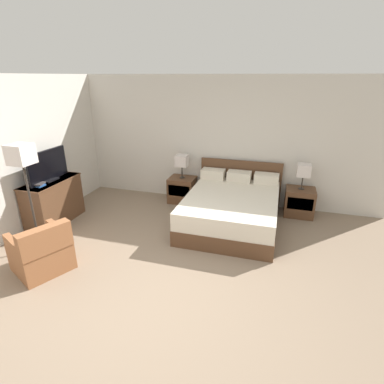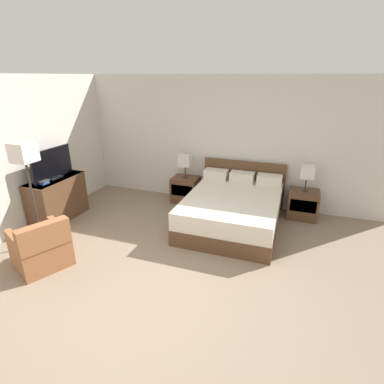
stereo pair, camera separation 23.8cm
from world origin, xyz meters
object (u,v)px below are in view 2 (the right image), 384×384
object	(u,v)px
bed	(233,209)
armchair_by_window	(42,248)
tv	(52,164)
book_blue_cover	(40,181)
nightstand_left	(185,189)
book_red_cover	(41,183)
table_lamp_left	(185,161)
table_lamp_right	(307,172)
dresser	(58,198)
nightstand_right	(303,204)
floor_lamp	(25,161)

from	to	relation	value
bed	armchair_by_window	size ratio (longest dim) A/B	2.32
tv	book_blue_cover	bearing A→B (deg)	-93.65
nightstand_left	book_red_cover	xyz separation A→B (m)	(-2.01, -1.92, 0.56)
bed	table_lamp_left	world-z (taller)	table_lamp_left
nightstand_left	armchair_by_window	xyz separation A→B (m)	(-1.10, -2.96, 0.01)
table_lamp_right	dresser	distance (m)	4.75
nightstand_left	table_lamp_right	size ratio (longest dim) A/B	1.11
book_blue_cover	nightstand_right	bearing A→B (deg)	23.33
book_red_cover	armchair_by_window	xyz separation A→B (m)	(0.90, -1.04, -0.56)
nightstand_right	dresser	xyz separation A→B (m)	(-4.44, -1.62, 0.15)
nightstand_right	dresser	bearing A→B (deg)	-159.93
book_red_cover	bed	bearing A→B (deg)	19.89
book_red_cover	armchair_by_window	size ratio (longest dim) A/B	0.28
bed	table_lamp_right	distance (m)	1.56
nightstand_right	book_blue_cover	size ratio (longest dim) A/B	2.31
nightstand_left	armchair_by_window	bearing A→B (deg)	-110.45
table_lamp_right	nightstand_left	bearing A→B (deg)	-179.97
nightstand_right	table_lamp_left	bearing A→B (deg)	179.97
nightstand_left	dresser	world-z (taller)	dresser
table_lamp_right	book_red_cover	world-z (taller)	table_lamp_right
table_lamp_left	armchair_by_window	xyz separation A→B (m)	(-1.10, -2.96, -0.64)
table_lamp_right	floor_lamp	size ratio (longest dim) A/B	0.29
dresser	floor_lamp	distance (m)	1.40
nightstand_right	floor_lamp	bearing A→B (deg)	-148.07
table_lamp_right	table_lamp_left	bearing A→B (deg)	180.00
tv	armchair_by_window	world-z (taller)	tv
nightstand_right	floor_lamp	size ratio (longest dim) A/B	0.33
tv	table_lamp_right	bearing A→B (deg)	19.97
table_lamp_right	book_red_cover	size ratio (longest dim) A/B	1.96
table_lamp_right	dresser	xyz separation A→B (m)	(-4.44, -1.62, -0.50)
table_lamp_right	dresser	bearing A→B (deg)	-159.91
table_lamp_left	dresser	size ratio (longest dim) A/B	0.44
dresser	floor_lamp	size ratio (longest dim) A/B	0.66
table_lamp_right	floor_lamp	world-z (taller)	floor_lamp
book_red_cover	armchair_by_window	distance (m)	1.48
nightstand_left	tv	bearing A→B (deg)	-141.09
nightstand_right	armchair_by_window	distance (m)	4.62
dresser	floor_lamp	bearing A→B (deg)	-65.32
dresser	book_red_cover	distance (m)	0.51
dresser	armchair_by_window	size ratio (longest dim) A/B	1.24
tv	floor_lamp	world-z (taller)	floor_lamp
nightstand_right	table_lamp_right	distance (m)	0.65
table_lamp_right	book_blue_cover	xyz separation A→B (m)	(-4.46, -1.92, -0.06)
table_lamp_right	book_blue_cover	distance (m)	4.85
table_lamp_left	dresser	xyz separation A→B (m)	(-2.00, -1.62, -0.50)
bed	nightstand_right	distance (m)	1.44
tv	nightstand_left	bearing A→B (deg)	38.91
nightstand_right	table_lamp_right	size ratio (longest dim) A/B	1.11
table_lamp_left	table_lamp_right	xyz separation A→B (m)	(2.44, 0.00, 0.00)
book_red_cover	tv	bearing A→B (deg)	88.15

